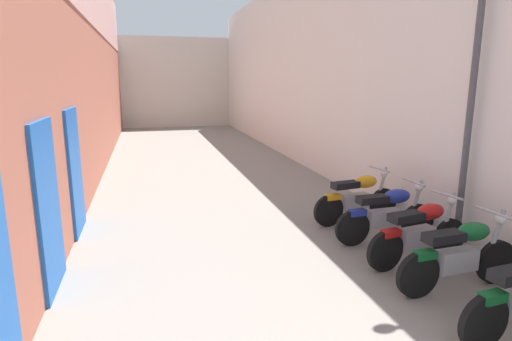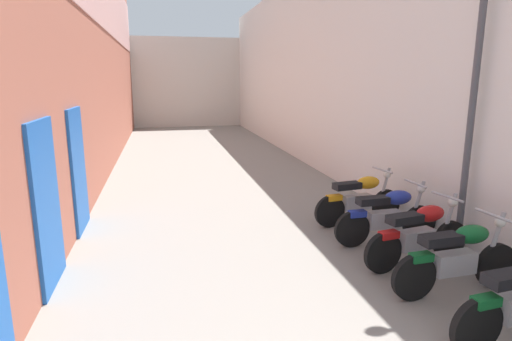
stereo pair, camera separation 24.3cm
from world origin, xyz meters
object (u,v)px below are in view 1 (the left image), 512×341
at_px(motorcycle_seventh, 358,197).
at_px(motorcycle_fourth, 460,254).
at_px(motorcycle_fifth, 420,231).
at_px(motorcycle_sixth, 387,213).
at_px(street_lamp, 468,81).

bearing_deg(motorcycle_seventh, motorcycle_fourth, -90.00).
distance_m(motorcycle_fourth, motorcycle_fifth, 0.84).
height_order(motorcycle_sixth, motorcycle_seventh, same).
distance_m(motorcycle_sixth, motorcycle_seventh, 1.02).
bearing_deg(motorcycle_seventh, motorcycle_fifth, -90.00).
height_order(motorcycle_fourth, motorcycle_sixth, same).
bearing_deg(street_lamp, motorcycle_fifth, -167.43).
bearing_deg(motorcycle_fourth, motorcycle_fifth, 90.01).
relative_size(motorcycle_fifth, motorcycle_sixth, 0.99).
distance_m(motorcycle_seventh, street_lamp, 2.87).
bearing_deg(street_lamp, motorcycle_sixth, 133.61).
relative_size(motorcycle_fourth, street_lamp, 0.41).
relative_size(motorcycle_fourth, motorcycle_fifth, 1.01).
bearing_deg(motorcycle_sixth, motorcycle_seventh, 90.01).
distance_m(motorcycle_sixth, street_lamp, 2.39).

